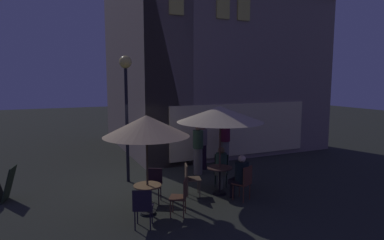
{
  "coord_description": "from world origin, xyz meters",
  "views": [
    {
      "loc": [
        -2.36,
        -9.61,
        3.3
      ],
      "look_at": [
        2.1,
        0.25,
        1.93
      ],
      "focal_mm": 30.53,
      "sensor_mm": 36.0,
      "label": 1
    }
  ],
  "objects_px": {
    "cafe_chair_0": "(182,194)",
    "cafe_chair_5": "(221,168)",
    "menu_sandwich_board": "(2,184)",
    "patio_umbrella_1": "(220,114)",
    "patron_standing_3": "(198,150)",
    "patron_standing_4": "(203,146)",
    "street_lamp_near_corner": "(126,87)",
    "cafe_table_0": "(148,194)",
    "cafe_chair_2": "(143,205)",
    "cafe_table_1": "(220,175)",
    "patron_seated_0": "(240,174)",
    "patio_umbrella_0": "(146,126)",
    "patron_seated_1": "(221,164)",
    "cafe_chair_4": "(245,180)",
    "cafe_chair_1": "(154,182)",
    "cafe_chair_3": "(190,176)",
    "patron_standing_2": "(225,143)"
  },
  "relations": [
    {
      "from": "street_lamp_near_corner",
      "to": "patron_seated_1",
      "type": "height_order",
      "value": "street_lamp_near_corner"
    },
    {
      "from": "menu_sandwich_board",
      "to": "patron_standing_3",
      "type": "bearing_deg",
      "value": 14.98
    },
    {
      "from": "menu_sandwich_board",
      "to": "cafe_table_1",
      "type": "relative_size",
      "value": 1.19
    },
    {
      "from": "patron_standing_2",
      "to": "patio_umbrella_0",
      "type": "bearing_deg",
      "value": -58.91
    },
    {
      "from": "cafe_chair_1",
      "to": "cafe_chair_3",
      "type": "relative_size",
      "value": 0.99
    },
    {
      "from": "menu_sandwich_board",
      "to": "cafe_chair_3",
      "type": "height_order",
      "value": "menu_sandwich_board"
    },
    {
      "from": "patron_seated_1",
      "to": "patio_umbrella_1",
      "type": "bearing_deg",
      "value": 0.0
    },
    {
      "from": "cafe_table_0",
      "to": "cafe_chair_3",
      "type": "xyz_separation_m",
      "value": [
        1.47,
        0.76,
        0.03
      ]
    },
    {
      "from": "cafe_table_1",
      "to": "cafe_chair_2",
      "type": "xyz_separation_m",
      "value": [
        -2.62,
        -1.24,
        -0.02
      ]
    },
    {
      "from": "cafe_chair_4",
      "to": "patron_seated_1",
      "type": "height_order",
      "value": "patron_seated_1"
    },
    {
      "from": "cafe_chair_2",
      "to": "cafe_chair_4",
      "type": "relative_size",
      "value": 0.94
    },
    {
      "from": "cafe_chair_2",
      "to": "patron_standing_4",
      "type": "height_order",
      "value": "patron_standing_4"
    },
    {
      "from": "cafe_chair_0",
      "to": "cafe_chair_5",
      "type": "height_order",
      "value": "cafe_chair_5"
    },
    {
      "from": "street_lamp_near_corner",
      "to": "patron_seated_0",
      "type": "height_order",
      "value": "street_lamp_near_corner"
    },
    {
      "from": "cafe_table_0",
      "to": "cafe_chair_3",
      "type": "height_order",
      "value": "cafe_chair_3"
    },
    {
      "from": "cafe_chair_3",
      "to": "cafe_chair_4",
      "type": "bearing_deg",
      "value": -23.1
    },
    {
      "from": "cafe_chair_1",
      "to": "cafe_chair_4",
      "type": "xyz_separation_m",
      "value": [
        2.25,
        -0.97,
        0.02
      ]
    },
    {
      "from": "menu_sandwich_board",
      "to": "patron_seated_0",
      "type": "bearing_deg",
      "value": -9.33
    },
    {
      "from": "street_lamp_near_corner",
      "to": "cafe_table_0",
      "type": "bearing_deg",
      "value": -93.49
    },
    {
      "from": "patio_umbrella_1",
      "to": "patron_standing_2",
      "type": "xyz_separation_m",
      "value": [
        1.66,
        2.56,
        -1.4
      ]
    },
    {
      "from": "patron_standing_2",
      "to": "cafe_chair_0",
      "type": "bearing_deg",
      "value": -49.45
    },
    {
      "from": "cafe_chair_0",
      "to": "patron_seated_0",
      "type": "xyz_separation_m",
      "value": [
        1.87,
        0.33,
        0.17
      ]
    },
    {
      "from": "patron_standing_3",
      "to": "cafe_chair_5",
      "type": "bearing_deg",
      "value": -32.49
    },
    {
      "from": "patron_standing_3",
      "to": "patron_standing_4",
      "type": "xyz_separation_m",
      "value": [
        0.43,
        0.52,
        -0.01
      ]
    },
    {
      "from": "menu_sandwich_board",
      "to": "patio_umbrella_1",
      "type": "bearing_deg",
      "value": -4.98
    },
    {
      "from": "menu_sandwich_board",
      "to": "cafe_table_0",
      "type": "height_order",
      "value": "menu_sandwich_board"
    },
    {
      "from": "menu_sandwich_board",
      "to": "cafe_table_0",
      "type": "relative_size",
      "value": 1.28
    },
    {
      "from": "cafe_chair_2",
      "to": "patron_seated_0",
      "type": "relative_size",
      "value": 0.73
    },
    {
      "from": "cafe_table_0",
      "to": "cafe_chair_3",
      "type": "bearing_deg",
      "value": 27.48
    },
    {
      "from": "menu_sandwich_board",
      "to": "cafe_chair_2",
      "type": "bearing_deg",
      "value": -32.57
    },
    {
      "from": "cafe_chair_0",
      "to": "cafe_chair_5",
      "type": "xyz_separation_m",
      "value": [
        2.02,
        1.63,
        0.01
      ]
    },
    {
      "from": "cafe_chair_0",
      "to": "cafe_chair_1",
      "type": "relative_size",
      "value": 1.03
    },
    {
      "from": "patron_seated_0",
      "to": "cafe_table_1",
      "type": "bearing_deg",
      "value": 0.0
    },
    {
      "from": "menu_sandwich_board",
      "to": "patron_standing_3",
      "type": "distance_m",
      "value": 5.92
    },
    {
      "from": "cafe_chair_5",
      "to": "patron_standing_3",
      "type": "bearing_deg",
      "value": -140.48
    },
    {
      "from": "patron_standing_2",
      "to": "patron_standing_4",
      "type": "height_order",
      "value": "patron_standing_2"
    },
    {
      "from": "menu_sandwich_board",
      "to": "cafe_chair_4",
      "type": "bearing_deg",
      "value": -10.15
    },
    {
      "from": "cafe_table_1",
      "to": "cafe_chair_5",
      "type": "xyz_separation_m",
      "value": [
        0.44,
        0.69,
        -0.01
      ]
    },
    {
      "from": "cafe_chair_1",
      "to": "cafe_chair_5",
      "type": "distance_m",
      "value": 2.38
    },
    {
      "from": "street_lamp_near_corner",
      "to": "cafe_table_0",
      "type": "xyz_separation_m",
      "value": [
        -0.17,
        -2.74,
        -2.54
      ]
    },
    {
      "from": "patron_seated_0",
      "to": "cafe_chair_2",
      "type": "bearing_deg",
      "value": 76.56
    },
    {
      "from": "cafe_chair_5",
      "to": "patron_seated_0",
      "type": "height_order",
      "value": "patron_seated_0"
    },
    {
      "from": "cafe_table_1",
      "to": "cafe_chair_3",
      "type": "height_order",
      "value": "cafe_chair_3"
    },
    {
      "from": "street_lamp_near_corner",
      "to": "patio_umbrella_1",
      "type": "relative_size",
      "value": 1.58
    },
    {
      "from": "cafe_table_1",
      "to": "patio_umbrella_0",
      "type": "height_order",
      "value": "patio_umbrella_0"
    },
    {
      "from": "patron_seated_0",
      "to": "cafe_table_0",
      "type": "bearing_deg",
      "value": 62.1
    },
    {
      "from": "cafe_table_1",
      "to": "patron_standing_4",
      "type": "height_order",
      "value": "patron_standing_4"
    },
    {
      "from": "patio_umbrella_0",
      "to": "patron_seated_0",
      "type": "height_order",
      "value": "patio_umbrella_0"
    },
    {
      "from": "patron_standing_3",
      "to": "patio_umbrella_1",
      "type": "bearing_deg",
      "value": -47.16
    },
    {
      "from": "patio_umbrella_0",
      "to": "patron_standing_2",
      "type": "xyz_separation_m",
      "value": [
        3.95,
        3.07,
        -1.27
      ]
    }
  ]
}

